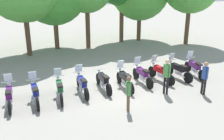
{
  "coord_description": "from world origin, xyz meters",
  "views": [
    {
      "loc": [
        -3.28,
        -12.25,
        5.69
      ],
      "look_at": [
        0.0,
        0.5,
        0.9
      ],
      "focal_mm": 42.48,
      "sensor_mm": 36.0,
      "label": 1
    }
  ],
  "objects_px": {
    "motorcycle_1": "(35,93)",
    "motorcycle_2": "(60,89)",
    "motorcycle_5": "(125,79)",
    "motorcycle_8": "(178,70)",
    "motorcycle_6": "(142,75)",
    "person_1": "(205,75)",
    "person_2": "(129,91)",
    "person_0": "(167,73)",
    "motorcycle_4": "(103,81)",
    "motorcycle_0": "(9,96)",
    "motorcycle_9": "(194,67)",
    "motorcycle_3": "(82,84)",
    "motorcycle_7": "(161,72)"
  },
  "relations": [
    {
      "from": "motorcycle_3",
      "to": "motorcycle_9",
      "type": "bearing_deg",
      "value": -88.92
    },
    {
      "from": "motorcycle_2",
      "to": "person_2",
      "type": "height_order",
      "value": "person_2"
    },
    {
      "from": "motorcycle_1",
      "to": "motorcycle_7",
      "type": "height_order",
      "value": "same"
    },
    {
      "from": "motorcycle_0",
      "to": "motorcycle_1",
      "type": "distance_m",
      "value": 1.12
    },
    {
      "from": "motorcycle_4",
      "to": "motorcycle_9",
      "type": "xyz_separation_m",
      "value": [
        5.63,
        0.65,
        0.01
      ]
    },
    {
      "from": "motorcycle_2",
      "to": "motorcycle_8",
      "type": "bearing_deg",
      "value": -82.88
    },
    {
      "from": "motorcycle_9",
      "to": "motorcycle_3",
      "type": "bearing_deg",
      "value": 96.83
    },
    {
      "from": "person_1",
      "to": "person_2",
      "type": "xyz_separation_m",
      "value": [
        -4.17,
        -0.74,
        -0.05
      ]
    },
    {
      "from": "motorcycle_7",
      "to": "person_1",
      "type": "height_order",
      "value": "person_1"
    },
    {
      "from": "motorcycle_1",
      "to": "person_2",
      "type": "relative_size",
      "value": 1.34
    },
    {
      "from": "motorcycle_6",
      "to": "motorcycle_8",
      "type": "height_order",
      "value": "same"
    },
    {
      "from": "motorcycle_2",
      "to": "person_1",
      "type": "bearing_deg",
      "value": -101.32
    },
    {
      "from": "motorcycle_9",
      "to": "motorcycle_5",
      "type": "bearing_deg",
      "value": 98.79
    },
    {
      "from": "person_1",
      "to": "person_2",
      "type": "distance_m",
      "value": 4.23
    },
    {
      "from": "motorcycle_6",
      "to": "motorcycle_9",
      "type": "relative_size",
      "value": 1.0
    },
    {
      "from": "motorcycle_3",
      "to": "motorcycle_7",
      "type": "xyz_separation_m",
      "value": [
        4.5,
        0.61,
        0.0
      ]
    },
    {
      "from": "motorcycle_0",
      "to": "person_1",
      "type": "distance_m",
      "value": 9.3
    },
    {
      "from": "motorcycle_7",
      "to": "motorcycle_1",
      "type": "bearing_deg",
      "value": 83.32
    },
    {
      "from": "motorcycle_1",
      "to": "motorcycle_2",
      "type": "height_order",
      "value": "same"
    },
    {
      "from": "motorcycle_0",
      "to": "motorcycle_5",
      "type": "bearing_deg",
      "value": -87.85
    },
    {
      "from": "motorcycle_4",
      "to": "motorcycle_5",
      "type": "bearing_deg",
      "value": -101.05
    },
    {
      "from": "motorcycle_1",
      "to": "person_2",
      "type": "height_order",
      "value": "person_2"
    },
    {
      "from": "motorcycle_1",
      "to": "motorcycle_6",
      "type": "relative_size",
      "value": 1.0
    },
    {
      "from": "motorcycle_8",
      "to": "person_0",
      "type": "xyz_separation_m",
      "value": [
        -1.58,
        -1.74,
        0.57
      ]
    },
    {
      "from": "motorcycle_6",
      "to": "person_0",
      "type": "distance_m",
      "value": 1.79
    },
    {
      "from": "person_1",
      "to": "motorcycle_6",
      "type": "bearing_deg",
      "value": -50.79
    },
    {
      "from": "motorcycle_0",
      "to": "motorcycle_6",
      "type": "xyz_separation_m",
      "value": [
        6.75,
        1.01,
        0.0
      ]
    },
    {
      "from": "motorcycle_3",
      "to": "person_2",
      "type": "xyz_separation_m",
      "value": [
        1.68,
        -2.28,
        0.43
      ]
    },
    {
      "from": "motorcycle_4",
      "to": "person_2",
      "type": "bearing_deg",
      "value": -174.7
    },
    {
      "from": "motorcycle_5",
      "to": "motorcycle_8",
      "type": "distance_m",
      "value": 3.42
    },
    {
      "from": "motorcycle_8",
      "to": "motorcycle_9",
      "type": "distance_m",
      "value": 1.15
    },
    {
      "from": "motorcycle_3",
      "to": "person_2",
      "type": "bearing_deg",
      "value": -149.55
    },
    {
      "from": "motorcycle_2",
      "to": "motorcycle_6",
      "type": "distance_m",
      "value": 4.57
    },
    {
      "from": "motorcycle_9",
      "to": "motorcycle_8",
      "type": "bearing_deg",
      "value": 97.16
    },
    {
      "from": "motorcycle_9",
      "to": "motorcycle_4",
      "type": "bearing_deg",
      "value": 96.28
    },
    {
      "from": "motorcycle_5",
      "to": "person_2",
      "type": "height_order",
      "value": "person_2"
    },
    {
      "from": "motorcycle_0",
      "to": "person_0",
      "type": "xyz_separation_m",
      "value": [
        7.42,
        -0.55,
        0.57
      ]
    },
    {
      "from": "motorcycle_2",
      "to": "motorcycle_3",
      "type": "bearing_deg",
      "value": -76.68
    },
    {
      "from": "motorcycle_0",
      "to": "motorcycle_7",
      "type": "xyz_separation_m",
      "value": [
        7.87,
        1.1,
        0.0
      ]
    },
    {
      "from": "motorcycle_5",
      "to": "motorcycle_9",
      "type": "relative_size",
      "value": 1.0
    },
    {
      "from": "motorcycle_3",
      "to": "motorcycle_5",
      "type": "relative_size",
      "value": 1.0
    },
    {
      "from": "motorcycle_3",
      "to": "person_2",
      "type": "relative_size",
      "value": 1.34
    },
    {
      "from": "person_0",
      "to": "motorcycle_3",
      "type": "bearing_deg",
      "value": -48.51
    },
    {
      "from": "motorcycle_6",
      "to": "motorcycle_8",
      "type": "distance_m",
      "value": 2.25
    },
    {
      "from": "person_0",
      "to": "motorcycle_4",
      "type": "bearing_deg",
      "value": -57.06
    },
    {
      "from": "person_2",
      "to": "person_0",
      "type": "bearing_deg",
      "value": 38.48
    },
    {
      "from": "motorcycle_2",
      "to": "motorcycle_3",
      "type": "xyz_separation_m",
      "value": [
        1.12,
        0.29,
        0.0
      ]
    },
    {
      "from": "motorcycle_2",
      "to": "person_2",
      "type": "relative_size",
      "value": 1.34
    },
    {
      "from": "motorcycle_7",
      "to": "motorcycle_0",
      "type": "bearing_deg",
      "value": 82.14
    },
    {
      "from": "motorcycle_6",
      "to": "motorcycle_4",
      "type": "bearing_deg",
      "value": 90.16
    }
  ]
}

